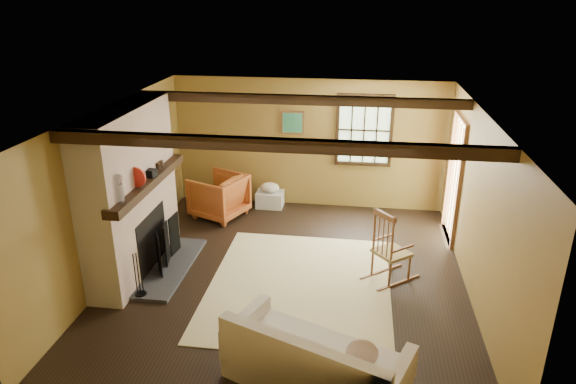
% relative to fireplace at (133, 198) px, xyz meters
% --- Properties ---
extents(ground, '(5.50, 5.50, 0.00)m').
position_rel_fireplace_xyz_m(ground, '(2.23, 0.00, -1.10)').
color(ground, black).
rests_on(ground, ground).
extents(room_envelope, '(5.02, 5.52, 2.44)m').
position_rel_fireplace_xyz_m(room_envelope, '(2.45, 0.26, 0.53)').
color(room_envelope, olive).
rests_on(room_envelope, ground).
extents(fireplace, '(1.02, 2.30, 2.40)m').
position_rel_fireplace_xyz_m(fireplace, '(0.00, 0.00, 0.00)').
color(fireplace, '#9B4D3C').
rests_on(fireplace, ground).
extents(rug, '(2.50, 3.00, 0.01)m').
position_rel_fireplace_xyz_m(rug, '(2.43, -0.20, -1.10)').
color(rug, beige).
rests_on(rug, ground).
extents(rocking_chair, '(0.86, 0.81, 1.08)m').
position_rel_fireplace_xyz_m(rocking_chair, '(3.65, 0.16, -0.65)').
color(rocking_chair, tan).
rests_on(rocking_chair, ground).
extents(sofa, '(2.05, 1.47, 0.76)m').
position_rel_fireplace_xyz_m(sofa, '(2.81, -2.13, -0.83)').
color(sofa, white).
rests_on(sofa, ground).
extents(firewood_pile, '(0.75, 0.14, 0.27)m').
position_rel_fireplace_xyz_m(firewood_pile, '(0.42, 2.44, -0.97)').
color(firewood_pile, brown).
rests_on(firewood_pile, ground).
extents(laundry_basket, '(0.50, 0.38, 0.30)m').
position_rel_fireplace_xyz_m(laundry_basket, '(1.53, 2.52, -0.95)').
color(laundry_basket, silver).
rests_on(laundry_basket, ground).
extents(basket_pillow, '(0.44, 0.40, 0.18)m').
position_rel_fireplace_xyz_m(basket_pillow, '(1.53, 2.52, -0.72)').
color(basket_pillow, white).
rests_on(basket_pillow, laundry_basket).
extents(armchair, '(1.12, 1.11, 0.79)m').
position_rel_fireplace_xyz_m(armchair, '(0.69, 1.96, -0.71)').
color(armchair, '#BF6026').
rests_on(armchair, ground).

